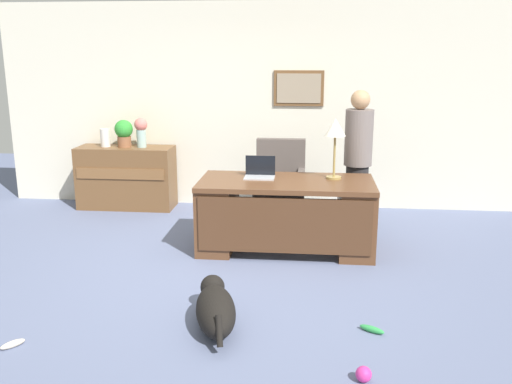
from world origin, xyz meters
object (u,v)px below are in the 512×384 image
person_standing (358,160)px  vase_with_flowers (141,131)px  dog_toy_plush (13,344)px  armchair (280,186)px  potted_plant (124,132)px  desk_lamp (335,131)px  laptop (260,172)px  dog_toy_ball (364,374)px  desk (286,213)px  dog_toy_bone (372,329)px  credenza (127,177)px  dog_lying (215,308)px  vase_empty (105,138)px

person_standing → vase_with_flowers: bearing=165.3°
dog_toy_plush → armchair: bearing=61.5°
potted_plant → desk_lamp: bearing=-25.7°
dog_toy_plush → potted_plant: bearing=95.8°
laptop → vase_with_flowers: 2.17m
dog_toy_ball → desk: bearing=104.4°
armchair → potted_plant: potted_plant is taller
armchair → dog_toy_plush: (-1.73, -3.19, -0.44)m
laptop → dog_toy_ball: 2.82m
dog_toy_bone → dog_toy_plush: (-2.59, -0.48, 0.00)m
credenza → desk_lamp: (2.72, -1.31, 0.84)m
dog_lying → potted_plant: 3.81m
desk → credenza: 2.67m
dog_lying → desk_lamp: desk_lamp is taller
vase_with_flowers → dog_toy_bone: (2.73, -3.23, -1.03)m
person_standing → potted_plant: 3.10m
laptop → potted_plant: (-1.93, 1.32, 0.22)m
dog_toy_plush → desk: bearing=50.3°
dog_toy_ball → dog_toy_plush: 2.48m
armchair → dog_toy_bone: (0.86, -2.71, -0.44)m
person_standing → desk_lamp: size_ratio=2.59×
vase_empty → dog_toy_bone: vase_empty is taller
desk_lamp → dog_toy_bone: (0.24, -1.92, -1.23)m
dog_lying → laptop: 2.04m
desk → dog_toy_bone: desk is taller
armchair → person_standing: (0.91, -0.21, 0.38)m
vase_with_flowers → vase_empty: bearing=180.0°
armchair → dog_toy_bone: 2.87m
laptop → desk: bearing=-28.2°
credenza → vase_empty: size_ratio=5.34×
dog_toy_bone → vase_with_flowers: bearing=130.2°
vase_with_flowers → dog_toy_ball: bearing=-56.1°
dog_toy_bone → dog_lying: bearing=-178.7°
desk → potted_plant: 2.74m
potted_plant → dog_toy_plush: size_ratio=2.03×
credenza → vase_empty: 0.59m
armchair → dog_lying: armchair is taller
dog_toy_ball → person_standing: bearing=86.9°
credenza → desk: bearing=-33.6°
dog_toy_ball → dog_toy_bone: 0.67m
vase_with_flowers → dog_toy_bone: size_ratio=1.94×
potted_plant → dog_toy_bone: bearing=-47.4°
vase_with_flowers → dog_toy_plush: bearing=-87.8°
dog_lying → dog_toy_plush: bearing=-162.0°
dog_lying → laptop: bearing=85.2°
desk → vase_empty: (-2.49, 1.48, 0.54)m
dog_lying → dog_toy_bone: dog_lying is taller
dog_lying → armchair: bearing=83.1°
dog_lying → vase_with_flowers: 3.71m
desk → dog_toy_bone: (0.74, -1.75, -0.39)m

